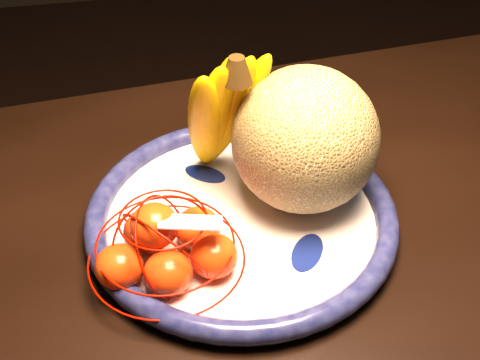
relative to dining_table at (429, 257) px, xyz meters
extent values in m
cube|color=black|center=(0.00, 0.00, 0.06)|extent=(1.53, 1.01, 0.04)
cylinder|color=white|center=(-0.26, 0.03, 0.09)|extent=(0.37, 0.37, 0.02)
torus|color=#0C0F3D|center=(-0.26, 0.03, 0.10)|extent=(0.40, 0.40, 0.03)
cylinder|color=white|center=(-0.26, 0.03, 0.08)|extent=(0.18, 0.18, 0.01)
ellipsoid|color=navy|center=(-0.20, -0.04, 0.09)|extent=(0.13, 0.15, 0.00)
ellipsoid|color=navy|center=(-0.30, 0.13, 0.09)|extent=(0.14, 0.12, 0.00)
ellipsoid|color=navy|center=(-0.38, 0.03, 0.09)|extent=(0.13, 0.11, 0.00)
sphere|color=olive|center=(-0.18, 0.06, 0.19)|extent=(0.19, 0.19, 0.19)
ellipsoid|color=#FFBC08|center=(-0.30, 0.11, 0.20)|extent=(0.06, 0.13, 0.21)
ellipsoid|color=#FFBC08|center=(-0.28, 0.12, 0.20)|extent=(0.06, 0.13, 0.22)
ellipsoid|color=#FFBC08|center=(-0.28, 0.12, 0.20)|extent=(0.08, 0.12, 0.22)
ellipsoid|color=#FFBC08|center=(-0.27, 0.12, 0.20)|extent=(0.11, 0.12, 0.22)
ellipsoid|color=#FFBC08|center=(-0.25, 0.13, 0.20)|extent=(0.13, 0.11, 0.21)
cone|color=black|center=(-0.28, 0.12, 0.30)|extent=(0.04, 0.04, 0.03)
ellipsoid|color=#FF581A|center=(-0.42, -0.05, 0.12)|extent=(0.06, 0.06, 0.05)
ellipsoid|color=#FF581A|center=(-0.37, -0.07, 0.12)|extent=(0.06, 0.06, 0.05)
ellipsoid|color=#FF581A|center=(-0.31, -0.05, 0.12)|extent=(0.06, 0.06, 0.05)
ellipsoid|color=#FF581A|center=(-0.39, 0.00, 0.12)|extent=(0.06, 0.06, 0.05)
ellipsoid|color=#FF581A|center=(-0.32, 0.00, 0.12)|extent=(0.06, 0.06, 0.05)
ellipsoid|color=#FF581A|center=(-0.38, -0.03, 0.16)|extent=(0.06, 0.06, 0.05)
torus|color=#A60900|center=(-0.37, -0.03, 0.10)|extent=(0.22, 0.22, 0.00)
torus|color=#A60900|center=(-0.37, -0.03, 0.13)|extent=(0.19, 0.19, 0.00)
torus|color=#A60900|center=(-0.37, -0.03, 0.17)|extent=(0.12, 0.12, 0.00)
torus|color=#A60900|center=(-0.37, -0.03, 0.12)|extent=(0.13, 0.08, 0.12)
torus|color=#A60900|center=(-0.37, -0.03, 0.12)|extent=(0.10, 0.14, 0.12)
torus|color=#A60900|center=(-0.37, -0.03, 0.12)|extent=(0.12, 0.13, 0.12)
cube|color=white|center=(-0.34, -0.05, 0.17)|extent=(0.07, 0.04, 0.01)
camera|label=1|loc=(-0.38, -0.59, 0.69)|focal=50.00mm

